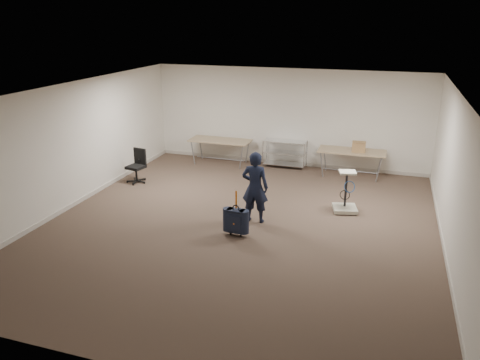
% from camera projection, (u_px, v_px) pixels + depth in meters
% --- Properties ---
extents(ground, '(9.00, 9.00, 0.00)m').
position_uv_depth(ground, '(240.00, 225.00, 9.88)').
color(ground, '#45352A').
rests_on(ground, ground).
extents(room_shell, '(8.00, 9.00, 9.00)m').
position_uv_depth(room_shell, '(258.00, 199.00, 11.10)').
color(room_shell, silver).
rests_on(room_shell, ground).
extents(folding_table_left, '(1.80, 0.75, 0.73)m').
position_uv_depth(folding_table_left, '(220.00, 142.00, 13.75)').
color(folding_table_left, tan).
rests_on(folding_table_left, ground).
extents(folding_table_right, '(1.80, 0.75, 0.73)m').
position_uv_depth(folding_table_right, '(352.00, 152.00, 12.65)').
color(folding_table_right, tan).
rests_on(folding_table_right, ground).
extents(wire_shelf, '(1.22, 0.47, 0.80)m').
position_uv_depth(wire_shelf, '(285.00, 153.00, 13.50)').
color(wire_shelf, silver).
rests_on(wire_shelf, ground).
extents(person, '(0.58, 0.40, 1.55)m').
position_uv_depth(person, '(255.00, 187.00, 9.80)').
color(person, black).
rests_on(person, ground).
extents(suitcase, '(0.36, 0.22, 0.95)m').
position_uv_depth(suitcase, '(236.00, 221.00, 9.28)').
color(suitcase, '#162033').
rests_on(suitcase, ground).
extents(office_chair, '(0.54, 0.54, 0.89)m').
position_uv_depth(office_chair, '(137.00, 172.00, 12.35)').
color(office_chair, black).
rests_on(office_chair, ground).
extents(equipment_cart, '(0.63, 0.63, 0.95)m').
position_uv_depth(equipment_cart, '(345.00, 201.00, 10.48)').
color(equipment_cart, beige).
rests_on(equipment_cart, ground).
extents(cardboard_box, '(0.36, 0.28, 0.26)m').
position_uv_depth(cardboard_box, '(359.00, 147.00, 12.51)').
color(cardboard_box, olive).
rests_on(cardboard_box, folding_table_right).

